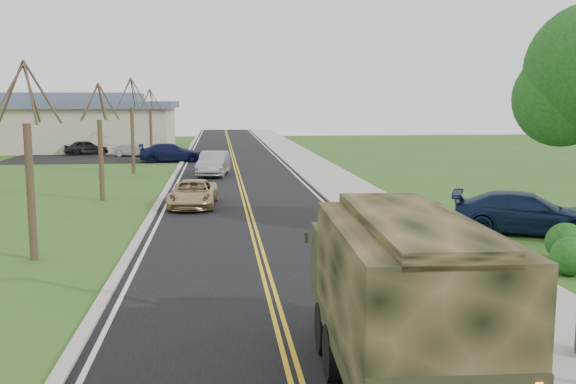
{
  "coord_description": "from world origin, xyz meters",
  "views": [
    {
      "loc": [
        -1.29,
        -10.08,
        4.87
      ],
      "look_at": [
        1.05,
        11.36,
        1.8
      ],
      "focal_mm": 40.0,
      "sensor_mm": 36.0,
      "label": 1
    }
  ],
  "objects": [
    {
      "name": "sidewalk_right",
      "position": [
        5.9,
        40.0,
        0.05
      ],
      "size": [
        3.2,
        120.0,
        0.1
      ],
      "primitive_type": "cube",
      "color": "#9E998E",
      "rests_on": "ground"
    },
    {
      "name": "lot_car_silver",
      "position": [
        -8.72,
        47.48,
        0.59
      ],
      "size": [
        3.77,
        1.89,
        1.19
      ],
      "primitive_type": "imported",
      "rotation": [
        0.0,
        0.0,
        1.39
      ],
      "color": "#A2A3A7",
      "rests_on": "ground"
    },
    {
      "name": "curb_right",
      "position": [
        4.15,
        40.0,
        0.06
      ],
      "size": [
        0.3,
        120.0,
        0.12
      ],
      "primitive_type": "cube",
      "color": "#9E998E",
      "rests_on": "ground"
    },
    {
      "name": "commercial_building",
      "position": [
        -15.98,
        55.97,
        2.69
      ],
      "size": [
        25.5,
        21.5,
        5.65
      ],
      "color": "tan",
      "rests_on": "ground"
    },
    {
      "name": "lot_car_dark",
      "position": [
        -13.22,
        50.0,
        0.66
      ],
      "size": [
        4.19,
        2.86,
        1.32
      ],
      "primitive_type": "imported",
      "rotation": [
        0.0,
        0.0,
        1.94
      ],
      "color": "black",
      "rests_on": "ground"
    },
    {
      "name": "bare_tree_a",
      "position": [
        -7.0,
        10.0,
        2.63
      ],
      "size": [
        1.93,
        2.26,
        6.08
      ],
      "color": "#38281C",
      "rests_on": "ground"
    },
    {
      "name": "pickup_navy",
      "position": [
        9.96,
        12.13,
        0.77
      ],
      "size": [
        5.7,
        4.12,
        1.53
      ],
      "primitive_type": "imported",
      "rotation": [
        0.0,
        0.0,
        1.15
      ],
      "color": "#0F1D39",
      "rests_on": "ground"
    },
    {
      "name": "curb_left",
      "position": [
        -4.15,
        40.0,
        0.05
      ],
      "size": [
        0.3,
        120.0,
        0.1
      ],
      "primitive_type": "cube",
      "color": "#9E998E",
      "rests_on": "ground"
    },
    {
      "name": "military_truck",
      "position": [
        1.59,
        -0.27,
        1.81
      ],
      "size": [
        2.44,
        6.42,
        3.16
      ],
      "rotation": [
        0.0,
        0.0,
        -0.04
      ],
      "color": "black",
      "rests_on": "ground"
    },
    {
      "name": "bare_tree_b",
      "position": [
        -7.0,
        22.0,
        2.48
      ],
      "size": [
        1.83,
        2.14,
        5.73
      ],
      "color": "#38281C",
      "rests_on": "ground"
    },
    {
      "name": "lot_car_navy",
      "position": [
        -5.0,
        42.0,
        0.75
      ],
      "size": [
        5.3,
        2.51,
        1.49
      ],
      "primitive_type": "imported",
      "rotation": [
        0.0,
        0.0,
        1.65
      ],
      "color": "#0E1336",
      "rests_on": "ground"
    },
    {
      "name": "sedan_silver",
      "position": [
        -1.6,
        32.07,
        0.79
      ],
      "size": [
        2.28,
        4.98,
        1.58
      ],
      "primitive_type": "imported",
      "rotation": [
        0.0,
        0.0,
        -0.13
      ],
      "color": "#9D9DA1",
      "rests_on": "ground"
    },
    {
      "name": "road",
      "position": [
        0.0,
        40.0,
        0.01
      ],
      "size": [
        8.0,
        120.0,
        0.01
      ],
      "primitive_type": "cube",
      "color": "black",
      "rests_on": "ground"
    },
    {
      "name": "bare_tree_d",
      "position": [
        -7.0,
        46.0,
        2.55
      ],
      "size": [
        1.88,
        2.2,
        5.91
      ],
      "color": "#38281C",
      "rests_on": "ground"
    },
    {
      "name": "suv_champagne",
      "position": [
        -2.47,
        19.53,
        0.62
      ],
      "size": [
        2.33,
        4.58,
        1.24
      ],
      "primitive_type": "imported",
      "rotation": [
        0.0,
        0.0,
        -0.06
      ],
      "color": "tan",
      "rests_on": "ground"
    },
    {
      "name": "bare_tree_c",
      "position": [
        -7.0,
        34.0,
        2.78
      ],
      "size": [
        2.04,
        2.39,
        6.42
      ],
      "color": "#38281C",
      "rests_on": "ground"
    }
  ]
}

